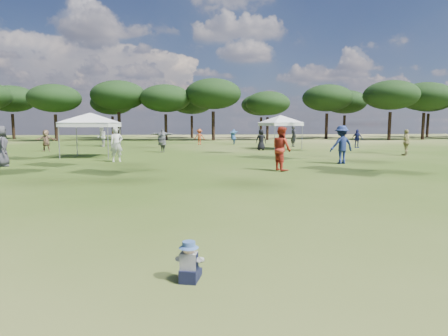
# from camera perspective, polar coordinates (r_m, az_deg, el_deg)

# --- Properties ---
(tree_line) EXTENTS (108.78, 17.63, 7.77)m
(tree_line) POSITION_cam_1_polar(r_m,az_deg,el_deg) (49.96, -2.98, 10.62)
(tree_line) COLOR black
(tree_line) RESTS_ON ground
(tent_left) EXTENTS (5.94, 5.94, 2.97)m
(tent_left) POSITION_cam_1_polar(r_m,az_deg,el_deg) (24.07, -19.70, 7.64)
(tent_left) COLOR gray
(tent_left) RESTS_ON ground
(tent_right) EXTENTS (5.18, 5.18, 3.01)m
(tent_right) POSITION_cam_1_polar(r_m,az_deg,el_deg) (30.69, 8.62, 7.73)
(tent_right) COLOR gray
(tent_right) RESTS_ON ground
(toddler) EXTENTS (0.38, 0.41, 0.52)m
(toddler) POSITION_cam_1_polar(r_m,az_deg,el_deg) (4.89, -5.29, -14.24)
(toddler) COLOR black
(toddler) RESTS_ON ground
(festival_crowd) EXTENTS (28.11, 22.96, 1.92)m
(festival_crowd) POSITION_cam_1_polar(r_m,az_deg,el_deg) (26.27, -5.51, 4.21)
(festival_crowd) COLOR #323136
(festival_crowd) RESTS_ON ground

